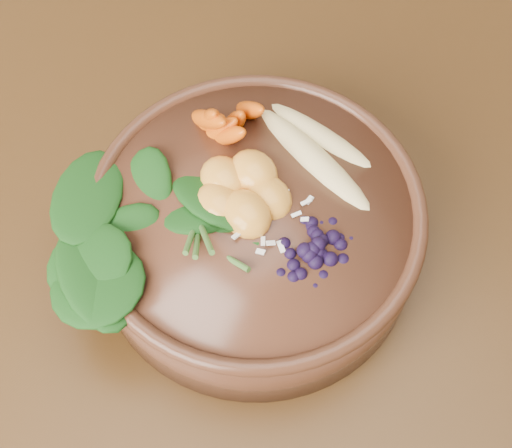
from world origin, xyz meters
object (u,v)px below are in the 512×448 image
object	(u,v)px
dining_table	(387,164)
banana_halves	(318,137)
carrot_cluster	(231,93)
stoneware_bowl	(256,230)
mandarin_cluster	(242,184)
kale_heap	(166,186)
blueberry_pile	(314,238)

from	to	relation	value
dining_table	banana_halves	distance (m)	0.22
carrot_cluster	banana_halves	distance (m)	0.07
dining_table	stoneware_bowl	size ratio (longest dim) A/B	6.22
mandarin_cluster	carrot_cluster	bearing A→B (deg)	63.53
carrot_cluster	mandarin_cluster	xyz separation A→B (m)	(-0.03, -0.06, -0.02)
kale_heap	stoneware_bowl	bearing A→B (deg)	-39.79
carrot_cluster	mandarin_cluster	size ratio (longest dim) A/B	0.87
mandarin_cluster	blueberry_pile	bearing A→B (deg)	-75.93
dining_table	stoneware_bowl	bearing A→B (deg)	-166.47
mandarin_cluster	blueberry_pile	world-z (taller)	blueberry_pile
stoneware_bowl	kale_heap	distance (m)	0.09
banana_halves	mandarin_cluster	bearing A→B (deg)	170.25
kale_heap	blueberry_pile	world-z (taller)	kale_heap
stoneware_bowl	kale_heap	size ratio (longest dim) A/B	1.53
stoneware_bowl	banana_halves	bearing A→B (deg)	16.08
kale_heap	carrot_cluster	xyz separation A→B (m)	(0.08, 0.04, 0.02)
stoneware_bowl	blueberry_pile	world-z (taller)	blueberry_pile
carrot_cluster	dining_table	bearing A→B (deg)	-23.58
stoneware_bowl	mandarin_cluster	xyz separation A→B (m)	(-0.00, 0.02, 0.05)
carrot_cluster	banana_halves	world-z (taller)	carrot_cluster
kale_heap	carrot_cluster	distance (m)	0.09
dining_table	blueberry_pile	distance (m)	0.27
mandarin_cluster	stoneware_bowl	bearing A→B (deg)	-83.00
kale_heap	banana_halves	size ratio (longest dim) A/B	1.13
blueberry_pile	mandarin_cluster	bearing A→B (deg)	104.07
carrot_cluster	banana_halves	bearing A→B (deg)	-66.94
dining_table	stoneware_bowl	world-z (taller)	stoneware_bowl
kale_heap	blueberry_pile	size ratio (longest dim) A/B	1.42
dining_table	blueberry_pile	size ratio (longest dim) A/B	13.47
kale_heap	carrot_cluster	size ratio (longest dim) A/B	2.38
stoneware_bowl	mandarin_cluster	world-z (taller)	mandarin_cluster
kale_heap	mandarin_cluster	bearing A→B (deg)	-28.45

